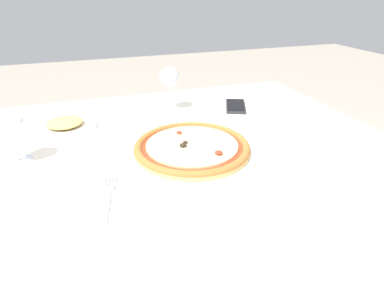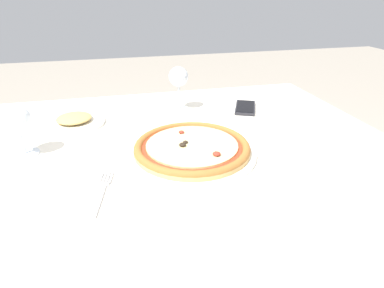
{
  "view_description": "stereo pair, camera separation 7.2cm",
  "coord_description": "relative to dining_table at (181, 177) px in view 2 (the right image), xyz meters",
  "views": [
    {
      "loc": [
        -0.22,
        -0.74,
        1.14
      ],
      "look_at": [
        0.03,
        -0.02,
        0.76
      ],
      "focal_mm": 30.0,
      "sensor_mm": 36.0,
      "label": 1
    },
    {
      "loc": [
        -0.15,
        -0.76,
        1.14
      ],
      "look_at": [
        0.03,
        -0.02,
        0.76
      ],
      "focal_mm": 30.0,
      "sensor_mm": 36.0,
      "label": 2
    }
  ],
  "objects": [
    {
      "name": "dining_table",
      "position": [
        0.0,
        0.0,
        0.0
      ],
      "size": [
        1.27,
        1.09,
        0.73
      ],
      "color": "brown",
      "rests_on": "ground_plane"
    },
    {
      "name": "pizza_plate",
      "position": [
        0.03,
        -0.02,
        0.1
      ],
      "size": [
        0.34,
        0.34,
        0.04
      ],
      "color": "white",
      "rests_on": "dining_table"
    },
    {
      "name": "fork",
      "position": [
        -0.21,
        -0.15,
        0.08
      ],
      "size": [
        0.05,
        0.17,
        0.0
      ],
      "color": "silver",
      "rests_on": "dining_table"
    },
    {
      "name": "wine_glass_far_left",
      "position": [
        0.06,
        0.33,
        0.19
      ],
      "size": [
        0.07,
        0.07,
        0.16
      ],
      "color": "silver",
      "rests_on": "dining_table"
    },
    {
      "name": "wine_glass_far_right",
      "position": [
        -0.41,
        0.09,
        0.17
      ],
      "size": [
        0.07,
        0.07,
        0.14
      ],
      "color": "silver",
      "rests_on": "dining_table"
    },
    {
      "name": "cell_phone",
      "position": [
        0.3,
        0.28,
        0.09
      ],
      "size": [
        0.12,
        0.16,
        0.01
      ],
      "color": "#232328",
      "rests_on": "dining_table"
    },
    {
      "name": "side_plate",
      "position": [
        -0.3,
        0.27,
        0.09
      ],
      "size": [
        0.19,
        0.19,
        0.03
      ],
      "color": "white",
      "rests_on": "dining_table"
    }
  ]
}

